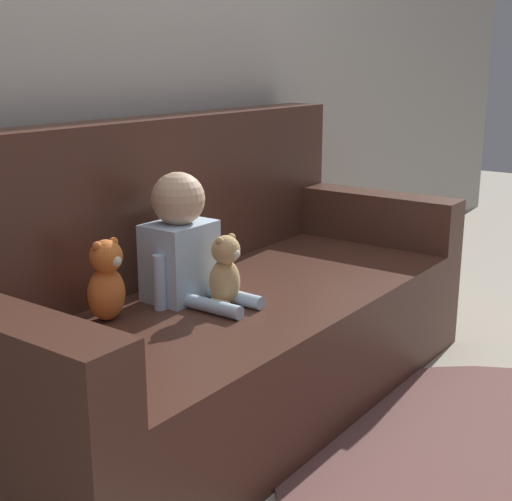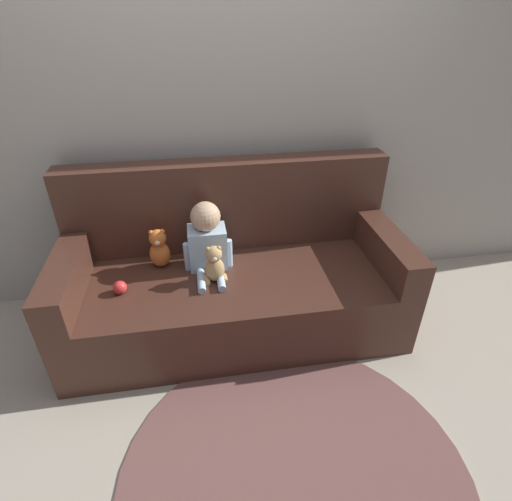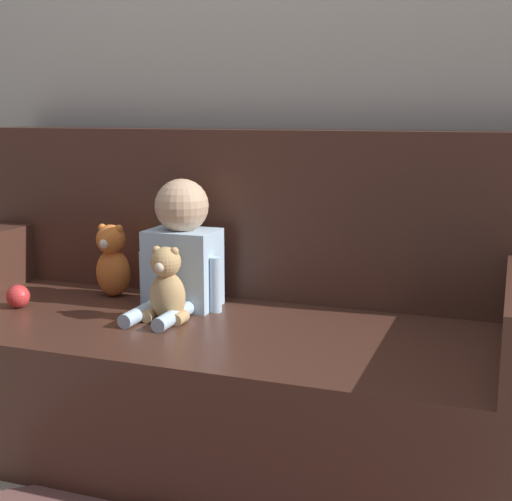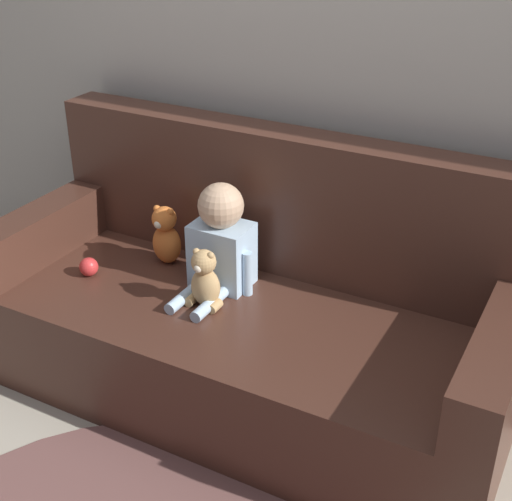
% 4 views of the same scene
% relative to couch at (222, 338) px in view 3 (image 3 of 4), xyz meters
% --- Properties ---
extents(ground_plane, '(12.00, 12.00, 0.00)m').
position_rel_couch_xyz_m(ground_plane, '(0.00, -0.07, -0.33)').
color(ground_plane, '#B7AD99').
extents(wall_back, '(8.00, 0.05, 2.60)m').
position_rel_couch_xyz_m(wall_back, '(0.00, 0.45, 0.97)').
color(wall_back, '#ADA89E').
rests_on(wall_back, ground_plane).
extents(couch, '(2.04, 0.88, 1.00)m').
position_rel_couch_xyz_m(couch, '(0.00, 0.00, 0.00)').
color(couch, '#47281E').
rests_on(couch, ground_plane).
extents(person_baby, '(0.29, 0.38, 0.43)m').
position_rel_couch_xyz_m(person_baby, '(-0.15, 0.02, 0.28)').
color(person_baby, silver).
rests_on(person_baby, couch).
extents(teddy_bear_brown, '(0.14, 0.11, 0.24)m').
position_rel_couch_xyz_m(teddy_bear_brown, '(-0.12, -0.14, 0.20)').
color(teddy_bear_brown, tan).
rests_on(teddy_bear_brown, couch).
extents(plush_toy_side, '(0.12, 0.12, 0.26)m').
position_rel_couch_xyz_m(plush_toy_side, '(-0.44, 0.07, 0.21)').
color(plush_toy_side, orange).
rests_on(plush_toy_side, couch).
extents(toy_ball, '(0.08, 0.08, 0.08)m').
position_rel_couch_xyz_m(toy_ball, '(-0.66, -0.17, 0.12)').
color(toy_ball, red).
rests_on(toy_ball, couch).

